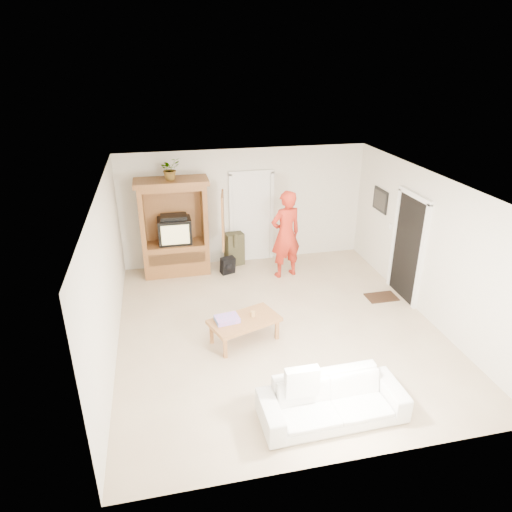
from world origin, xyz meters
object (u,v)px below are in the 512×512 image
at_px(armoire, 176,233).
at_px(sofa, 332,401).
at_px(coffee_table, 244,322).
at_px(man, 286,234).

xyz_separation_m(armoire, sofa, (1.71, -4.94, -0.63)).
distance_m(sofa, coffee_table, 2.14).
bearing_deg(armoire, man, -16.58).
bearing_deg(man, sofa, 68.30).
distance_m(armoire, coffee_table, 3.13).
height_order(armoire, coffee_table, armoire).
relative_size(armoire, sofa, 1.09).
bearing_deg(sofa, man, 81.11).
bearing_deg(sofa, armoire, 107.57).
relative_size(man, sofa, 1.00).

